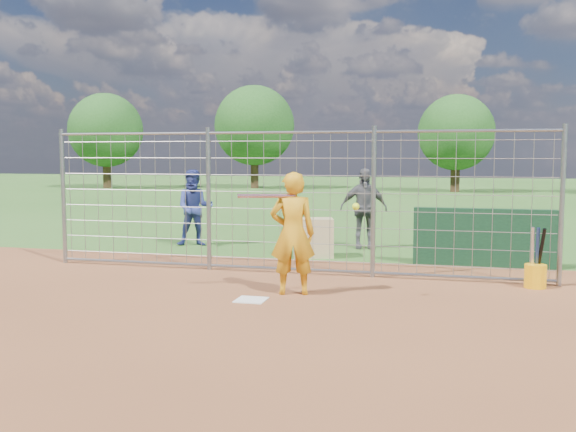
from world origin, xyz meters
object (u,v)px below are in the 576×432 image
(batter, at_px, (293,234))
(bucket_with_bats, at_px, (536,273))
(bystander_a, at_px, (195,208))
(bystander_b, at_px, (364,208))
(equipment_bin, at_px, (313,238))

(batter, xyz_separation_m, bucket_with_bats, (3.63, 1.39, -0.68))
(batter, bearing_deg, bystander_a, -67.39)
(bystander_b, bearing_deg, equipment_bin, -132.65)
(bystander_b, relative_size, equipment_bin, 2.26)
(bystander_b, xyz_separation_m, bucket_with_bats, (3.23, -3.64, -0.66))
(batter, xyz_separation_m, equipment_bin, (-0.43, 3.55, -0.53))
(bystander_b, bearing_deg, bucket_with_bats, -61.49)
(bystander_a, xyz_separation_m, bystander_b, (3.84, 0.57, 0.02))
(bystander_a, bearing_deg, batter, -72.00)
(bystander_a, xyz_separation_m, bucket_with_bats, (7.06, -3.07, -0.64))
(batter, xyz_separation_m, bystander_b, (0.41, 5.03, -0.03))
(batter, bearing_deg, equipment_bin, -97.96)
(bystander_a, bearing_deg, equipment_bin, -36.52)
(bystander_a, xyz_separation_m, equipment_bin, (3.00, -0.91, -0.48))
(batter, distance_m, bucket_with_bats, 3.95)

